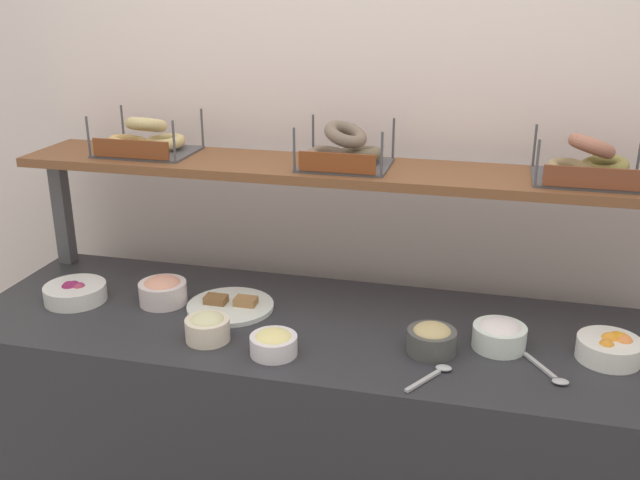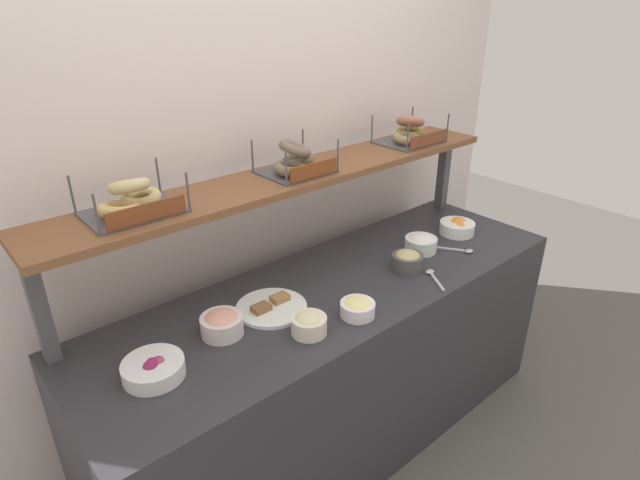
{
  "view_description": "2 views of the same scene",
  "coord_description": "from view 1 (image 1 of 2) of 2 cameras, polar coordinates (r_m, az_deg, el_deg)",
  "views": [
    {
      "loc": [
        0.46,
        -1.91,
        1.84
      ],
      "look_at": [
        -0.02,
        0.04,
        1.11
      ],
      "focal_mm": 40.03,
      "sensor_mm": 36.0,
      "label": 1
    },
    {
      "loc": [
        -1.29,
        -1.37,
        1.97
      ],
      "look_at": [
        -0.06,
        0.05,
        1.06
      ],
      "focal_mm": 29.07,
      "sensor_mm": 36.0,
      "label": 2
    }
  ],
  "objects": [
    {
      "name": "serving_spoon_by_edge",
      "position": [
        1.95,
        9.15,
        -10.5
      ],
      "size": [
        0.11,
        0.16,
        0.01
      ],
      "color": "#B7B7BC",
      "rests_on": "deli_counter"
    },
    {
      "name": "bagel_basket_poppy",
      "position": [
        2.28,
        1.97,
        7.06
      ],
      "size": [
        0.29,
        0.26,
        0.15
      ],
      "color": "#4C4C51",
      "rests_on": "upper_shelf"
    },
    {
      "name": "shelf_riser_left",
      "position": [
        2.77,
        -19.91,
        2.23
      ],
      "size": [
        0.05,
        0.05,
        0.4
      ],
      "primitive_type": "cube",
      "color": "#4C4C51",
      "rests_on": "deli_counter"
    },
    {
      "name": "bowl_hummus",
      "position": [
        2.04,
        8.92,
        -7.8
      ],
      "size": [
        0.14,
        0.14,
        0.09
      ],
      "color": "#4F4F4D",
      "rests_on": "deli_counter"
    },
    {
      "name": "bagel_basket_plain",
      "position": [
        2.53,
        -13.7,
        7.77
      ],
      "size": [
        0.32,
        0.25,
        0.14
      ],
      "color": "#4C4C51",
      "rests_on": "upper_shelf"
    },
    {
      "name": "serving_plate_white",
      "position": [
        2.31,
        -7.17,
        -5.23
      ],
      "size": [
        0.28,
        0.28,
        0.04
      ],
      "color": "white",
      "rests_on": "deli_counter"
    },
    {
      "name": "bowl_egg_salad",
      "position": [
        2.02,
        -3.73,
        -8.2
      ],
      "size": [
        0.13,
        0.13,
        0.07
      ],
      "color": "white",
      "rests_on": "deli_counter"
    },
    {
      "name": "bowl_lox_spread",
      "position": [
        2.37,
        -12.46,
        -3.94
      ],
      "size": [
        0.15,
        0.15,
        0.09
      ],
      "color": "silver",
      "rests_on": "deli_counter"
    },
    {
      "name": "bowl_cream_cheese",
      "position": [
        2.11,
        14.15,
        -7.33
      ],
      "size": [
        0.15,
        0.15,
        0.08
      ],
      "color": "white",
      "rests_on": "deli_counter"
    },
    {
      "name": "back_wall",
      "position": [
        2.58,
        3.32,
        5.64
      ],
      "size": [
        3.43,
        0.06,
        2.4
      ],
      "primitive_type": "cube",
      "color": "silver",
      "rests_on": "ground_plane"
    },
    {
      "name": "upper_shelf",
      "position": [
        2.3,
        2.02,
        5.54
      ],
      "size": [
        2.19,
        0.32,
        0.03
      ],
      "primitive_type": "cube",
      "color": "brown",
      "rests_on": "shelf_riser_left"
    },
    {
      "name": "serving_spoon_near_plate",
      "position": [
        2.02,
        17.98,
        -10.18
      ],
      "size": [
        0.11,
        0.15,
        0.01
      ],
      "color": "#B7B7BC",
      "rests_on": "deli_counter"
    },
    {
      "name": "deli_counter",
      "position": [
        2.42,
        0.36,
        -15.78
      ],
      "size": [
        2.23,
        0.7,
        0.85
      ],
      "primitive_type": "cube",
      "color": "#2D2D33",
      "rests_on": "ground_plane"
    },
    {
      "name": "bowl_fruit_salad",
      "position": [
        2.14,
        22.22,
        -7.97
      ],
      "size": [
        0.18,
        0.18,
        0.08
      ],
      "color": "white",
      "rests_on": "deli_counter"
    },
    {
      "name": "bowl_beet_salad",
      "position": [
        2.47,
        -18.98,
        -3.97
      ],
      "size": [
        0.2,
        0.2,
        0.07
      ],
      "color": "white",
      "rests_on": "deli_counter"
    },
    {
      "name": "bagel_basket_everything",
      "position": [
        2.25,
        20.67,
        5.62
      ],
      "size": [
        0.32,
        0.27,
        0.15
      ],
      "color": "#4C4C51",
      "rests_on": "upper_shelf"
    },
    {
      "name": "bowl_potato_salad",
      "position": [
        2.11,
        -8.99,
        -6.88
      ],
      "size": [
        0.13,
        0.13,
        0.08
      ],
      "color": "#F1E1C9",
      "rests_on": "deli_counter"
    }
  ]
}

